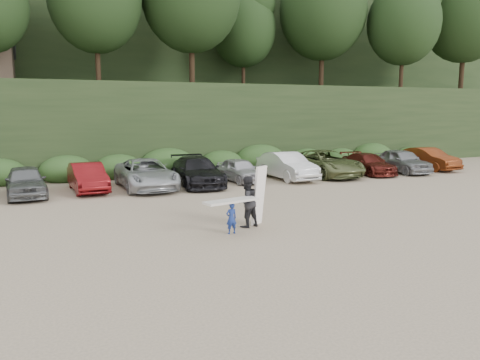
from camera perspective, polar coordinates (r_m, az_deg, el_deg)
name	(u,v)px	position (r m, az deg, el deg)	size (l,w,h in m)	color
ground	(244,229)	(16.90, 0.52, -6.00)	(120.00, 120.00, 0.00)	tan
hillside_backdrop	(101,40)	(51.76, -16.60, 16.04)	(90.00, 41.50, 28.00)	black
parked_cars	(171,173)	(26.06, -8.38, 0.86)	(39.24, 6.45, 1.65)	#BBBBC0
child_surfer	(231,211)	(16.11, -1.06, -3.75)	(2.07, 0.97, 1.20)	navy
adult_surfer	(248,201)	(17.04, 0.96, -2.60)	(1.41, 0.88, 2.21)	black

